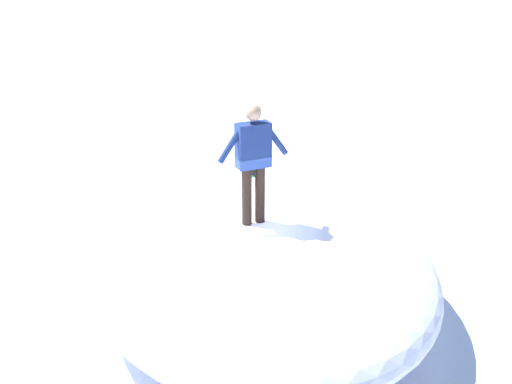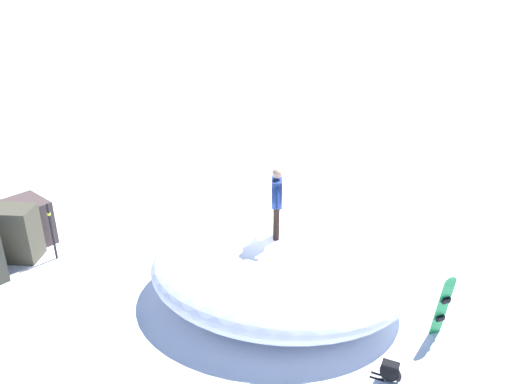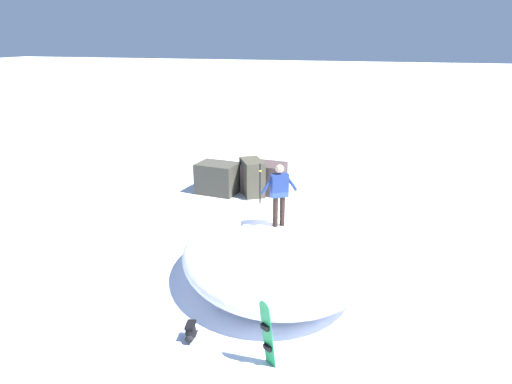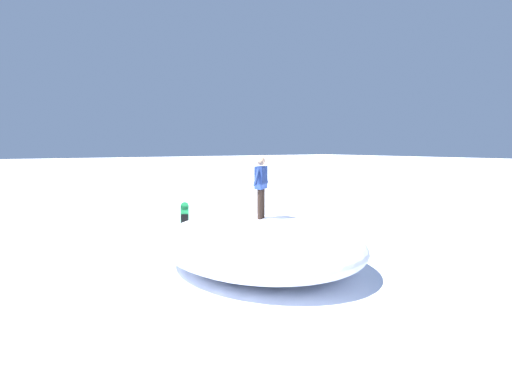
% 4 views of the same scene
% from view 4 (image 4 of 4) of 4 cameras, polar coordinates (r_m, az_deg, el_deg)
% --- Properties ---
extents(ground, '(240.00, 240.00, 0.00)m').
position_cam_4_polar(ground, '(9.89, -0.57, -13.53)').
color(ground, white).
extents(snow_mound, '(7.09, 7.65, 1.52)m').
position_cam_4_polar(snow_mound, '(10.34, 0.58, -8.18)').
color(snow_mound, white).
rests_on(snow_mound, ground).
extents(snowboarder_standing, '(0.89, 0.67, 1.71)m').
position_cam_4_polar(snowboarder_standing, '(9.84, 0.81, 1.42)').
color(snowboarder_standing, black).
rests_on(snowboarder_standing, snow_mound).
extents(snowboard_primary_upright, '(0.37, 0.35, 1.56)m').
position_cam_4_polar(snowboard_primary_upright, '(13.02, -11.33, -4.90)').
color(snowboard_primary_upright, '#1E8C47').
rests_on(snowboard_primary_upright, ground).
extents(backpack_near, '(0.31, 0.60, 0.43)m').
position_cam_4_polar(backpack_near, '(13.65, -3.53, -6.74)').
color(backpack_near, black).
rests_on(backpack_near, ground).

